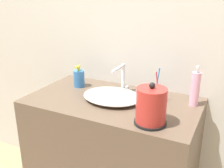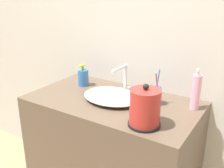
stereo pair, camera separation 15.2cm
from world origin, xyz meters
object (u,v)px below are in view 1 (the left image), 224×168
Objects in this scene: faucet at (122,77)px; lotion_bottle at (79,78)px; toothbrush_cup at (155,94)px; shampoo_bottle at (195,89)px; electric_kettle at (151,107)px.

faucet is 1.24× the size of lotion_bottle.
shampoo_bottle is (0.21, 0.05, 0.05)m from toothbrush_cup.
faucet is 0.44m from shampoo_bottle.
faucet is 0.43m from electric_kettle.
electric_kettle is 0.27m from toothbrush_cup.
faucet is 0.88× the size of toothbrush_cup.
lotion_bottle is 0.75m from shampoo_bottle.
toothbrush_cup is 1.41× the size of lotion_bottle.
electric_kettle is at bearing -46.07° from faucet.
shampoo_bottle is at bearing 2.52° from lotion_bottle.
electric_kettle is 0.92× the size of shampoo_bottle.
electric_kettle is 1.44× the size of lotion_bottle.
shampoo_bottle reaches higher than lotion_bottle.
lotion_bottle is at bearing 177.71° from toothbrush_cup.
electric_kettle is 0.35m from shampoo_bottle.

